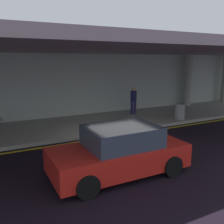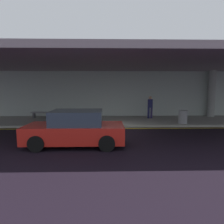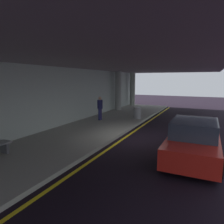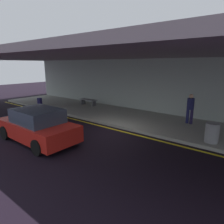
# 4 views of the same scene
# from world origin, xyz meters

# --- Properties ---
(ground_plane) EXTENTS (60.00, 60.00, 0.00)m
(ground_plane) POSITION_xyz_m (0.00, 0.00, 0.00)
(ground_plane) COLOR black
(sidewalk) EXTENTS (26.00, 4.20, 0.15)m
(sidewalk) POSITION_xyz_m (0.00, 3.10, 0.07)
(sidewalk) COLOR gray
(sidewalk) RESTS_ON ground
(lane_stripe_yellow) EXTENTS (26.00, 0.14, 0.01)m
(lane_stripe_yellow) POSITION_xyz_m (0.00, 0.71, 0.00)
(lane_stripe_yellow) COLOR yellow
(lane_stripe_yellow) RESTS_ON ground
(support_column_far_left) EXTENTS (0.59, 0.59, 3.65)m
(support_column_far_left) POSITION_xyz_m (8.00, 4.68, 1.97)
(support_column_far_left) COLOR gray
(support_column_far_left) RESTS_ON sidewalk
(ceiling_overhang) EXTENTS (28.00, 13.20, 0.30)m
(ceiling_overhang) POSITION_xyz_m (0.00, 2.60, 3.95)
(ceiling_overhang) COLOR gray
(ceiling_overhang) RESTS_ON support_column_far_left
(terminal_back_wall) EXTENTS (26.00, 0.30, 3.80)m
(terminal_back_wall) POSITION_xyz_m (0.00, 5.35, 1.90)
(terminal_back_wall) COLOR #A8B5AD
(terminal_back_wall) RESTS_ON ground
(car_red) EXTENTS (4.10, 1.92, 1.50)m
(car_red) POSITION_xyz_m (-1.71, -2.73, 0.71)
(car_red) COLOR red
(car_red) RESTS_ON ground
(traveler_with_luggage) EXTENTS (0.38, 0.38, 1.68)m
(traveler_with_luggage) POSITION_xyz_m (2.89, 3.86, 1.11)
(traveler_with_luggage) COLOR #1D1E4F
(traveler_with_luggage) RESTS_ON sidewalk
(bench_metal) EXTENTS (1.60, 0.50, 0.48)m
(bench_metal) POSITION_xyz_m (-5.31, 4.01, 0.50)
(bench_metal) COLOR slate
(bench_metal) RESTS_ON sidewalk
(trash_bin_steel) EXTENTS (0.56, 0.56, 0.85)m
(trash_bin_steel) POSITION_xyz_m (4.56, 1.61, 0.57)
(trash_bin_steel) COLOR gray
(trash_bin_steel) RESTS_ON sidewalk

